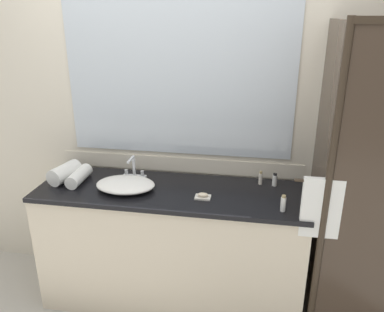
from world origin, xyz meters
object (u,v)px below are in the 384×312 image
faucet (134,171)px  amenity_bottle_conditioner (275,180)px  rolled_towel_near_edge (65,173)px  sink_basin (125,185)px  rolled_towel_middle (79,176)px  amenity_bottle_body_wash (261,178)px  soap_dish (203,196)px  amenity_bottle_shampoo (283,204)px

faucet → amenity_bottle_conditioner: bearing=2.6°
amenity_bottle_conditioner → rolled_towel_near_edge: 1.46m
sink_basin → rolled_towel_near_edge: (-0.47, 0.06, 0.03)m
rolled_towel_near_edge → rolled_towel_middle: rolled_towel_near_edge is taller
faucet → amenity_bottle_body_wash: size_ratio=1.81×
soap_dish → amenity_bottle_body_wash: bearing=37.7°
faucet → rolled_towel_near_edge: size_ratio=0.73×
faucet → soap_dish: bearing=-23.1°
rolled_towel_near_edge → rolled_towel_middle: size_ratio=0.91×
amenity_bottle_body_wash → amenity_bottle_shampoo: amenity_bottle_shampoo is taller
sink_basin → amenity_bottle_shampoo: amenity_bottle_shampoo is taller
amenity_bottle_shampoo → amenity_bottle_conditioner: size_ratio=1.16×
faucet → soap_dish: 0.58m
sink_basin → amenity_bottle_shampoo: bearing=-7.2°
amenity_bottle_shampoo → soap_dish: bearing=170.2°
amenity_bottle_conditioner → faucet: bearing=-177.4°
soap_dish → amenity_bottle_shampoo: 0.50m
amenity_bottle_shampoo → rolled_towel_near_edge: (-1.49, 0.19, 0.01)m
soap_dish → amenity_bottle_shampoo: bearing=-9.8°
rolled_towel_near_edge → soap_dish: bearing=-6.1°
sink_basin → soap_dish: (0.53, -0.04, -0.02)m
faucet → amenity_bottle_body_wash: 0.89m
sink_basin → faucet: (0.00, 0.18, 0.02)m
amenity_bottle_body_wash → amenity_bottle_shampoo: 0.39m
soap_dish → rolled_towel_near_edge: rolled_towel_near_edge is taller
amenity_bottle_conditioner → amenity_bottle_body_wash: bearing=174.8°
amenity_bottle_body_wash → rolled_towel_near_edge: bearing=-172.7°
rolled_towel_near_edge → sink_basin: bearing=-7.7°
faucet → soap_dish: (0.53, -0.23, -0.04)m
sink_basin → amenity_bottle_body_wash: 0.92m
amenity_bottle_body_wash → rolled_towel_near_edge: rolled_towel_near_edge is taller
faucet → amenity_bottle_body_wash: (0.89, 0.05, -0.01)m
faucet → soap_dish: faucet is taller
rolled_towel_near_edge → amenity_bottle_conditioner: bearing=6.4°
soap_dish → rolled_towel_middle: size_ratio=0.38×
amenity_bottle_body_wash → rolled_towel_middle: bearing=-171.6°
amenity_bottle_conditioner → rolled_towel_near_edge: bearing=-173.6°
soap_dish → amenity_bottle_shampoo: amenity_bottle_shampoo is taller
sink_basin → rolled_towel_middle: 0.36m
amenity_bottle_body_wash → amenity_bottle_shampoo: size_ratio=0.93×
sink_basin → amenity_bottle_conditioner: bearing=13.0°
soap_dish → amenity_bottle_shampoo: (0.49, -0.09, 0.04)m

